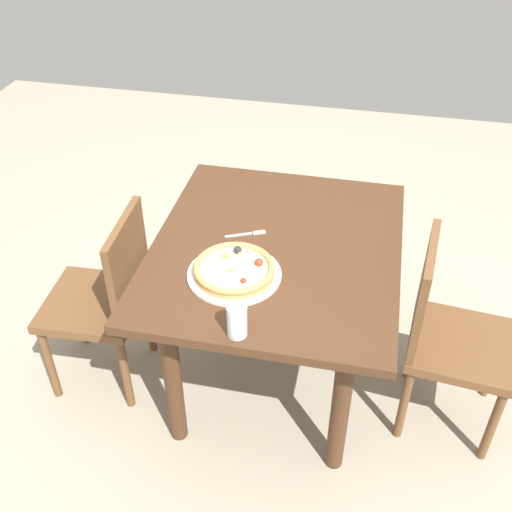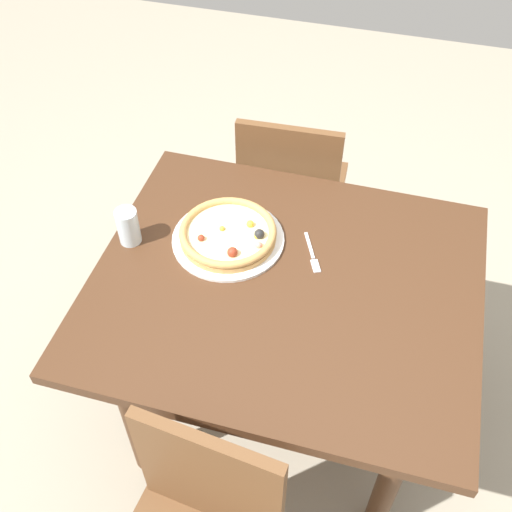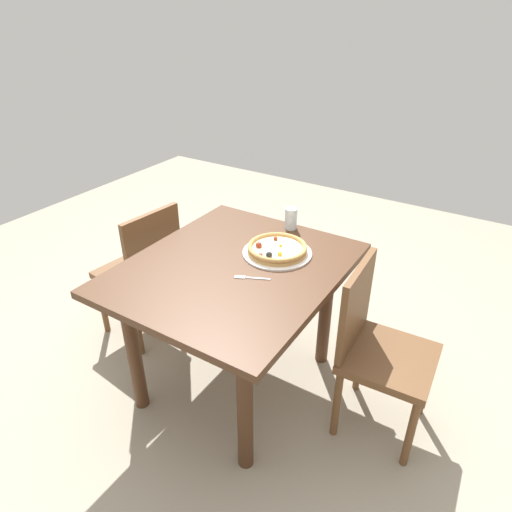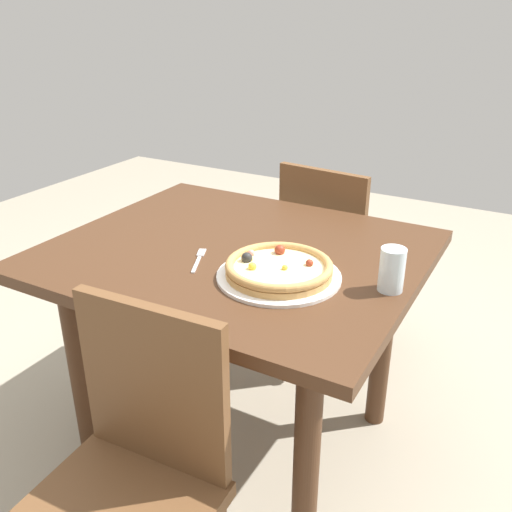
% 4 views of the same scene
% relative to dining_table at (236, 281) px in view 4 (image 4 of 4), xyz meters
% --- Properties ---
extents(ground_plane, '(6.00, 6.00, 0.00)m').
position_rel_dining_table_xyz_m(ground_plane, '(0.00, 0.00, -0.63)').
color(ground_plane, '#9E937F').
extents(dining_table, '(1.12, 0.96, 0.75)m').
position_rel_dining_table_xyz_m(dining_table, '(0.00, 0.00, 0.00)').
color(dining_table, '#472B19').
rests_on(dining_table, ground).
extents(chair_near, '(0.42, 0.42, 0.86)m').
position_rel_dining_table_xyz_m(chair_near, '(0.13, -0.69, -0.16)').
color(chair_near, brown).
rests_on(chair_near, ground).
extents(chair_far, '(0.44, 0.44, 0.86)m').
position_rel_dining_table_xyz_m(chair_far, '(0.06, 0.69, -0.16)').
color(chair_far, brown).
rests_on(chair_far, ground).
extents(plate, '(0.35, 0.35, 0.01)m').
position_rel_dining_table_xyz_m(plate, '(0.21, -0.12, 0.12)').
color(plate, white).
rests_on(plate, dining_table).
extents(pizza, '(0.30, 0.30, 0.05)m').
position_rel_dining_table_xyz_m(pizza, '(0.21, -0.12, 0.14)').
color(pizza, tan).
rests_on(pizza, plate).
extents(fork, '(0.08, 0.16, 0.00)m').
position_rel_dining_table_xyz_m(fork, '(-0.05, -0.12, 0.12)').
color(fork, silver).
rests_on(fork, dining_table).
extents(drinking_glass, '(0.07, 0.07, 0.12)m').
position_rel_dining_table_xyz_m(drinking_glass, '(0.50, -0.04, 0.17)').
color(drinking_glass, silver).
rests_on(drinking_glass, dining_table).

